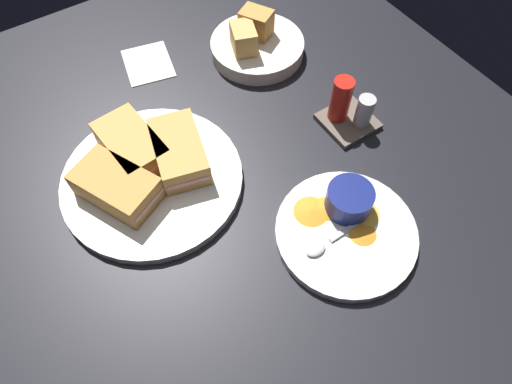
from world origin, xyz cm
name	(u,v)px	position (x,y,z in cm)	size (l,w,h in cm)	color
ground_plane	(219,167)	(0.00, 0.00, -1.50)	(110.00, 110.00, 3.00)	black
plate_sandwich_main	(153,179)	(-2.47, -11.15, 0.80)	(30.00, 30.00, 1.60)	white
sandwich_half_near	(179,151)	(-2.79, -5.46, 4.00)	(14.60, 10.65, 4.80)	tan
sandwich_half_far	(132,146)	(-8.16, -11.48, 4.00)	(13.85, 8.78, 4.80)	tan
sandwich_half_extra	(117,186)	(-2.14, -16.84, 4.00)	(15.00, 12.44, 4.80)	#C68C42
ramekin_dark_sauce	(108,185)	(-3.14, -17.86, 3.86)	(6.38, 6.38, 4.22)	#0C144C
spoon_by_dark_ramekin	(144,186)	(-1.21, -12.99, 1.96)	(5.02, 9.71, 0.80)	silver
plate_chips_companion	(346,233)	(22.94, 9.41, 0.80)	(21.90, 21.90, 1.60)	white
ramekin_light_gravy	(349,199)	(19.65, 12.15, 3.83)	(7.29, 7.29, 4.16)	navy
spoon_by_gravy_ramekin	(323,245)	(22.94, 4.69, 1.96)	(2.20, 9.85, 0.80)	silver
plantain_chip_scatter	(339,215)	(20.30, 10.03, 1.90)	(14.38, 13.79, 0.60)	gold
bread_basket_rear	(256,44)	(-19.48, 20.67, 2.30)	(18.84, 18.84, 8.16)	silver
condiment_caddy	(348,109)	(5.03, 24.15, 3.41)	(9.00, 9.00, 9.50)	brown
paper_napkin_folded	(148,63)	(-28.87, 0.75, 0.20)	(11.00, 9.00, 0.40)	white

